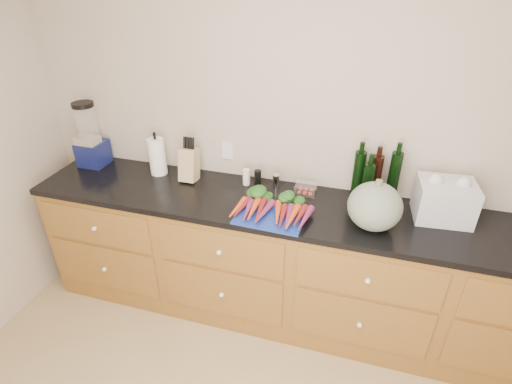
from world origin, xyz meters
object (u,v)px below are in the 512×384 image
(paper_towel, at_px, (157,157))
(blender_appliance, at_px, (90,138))
(carrots, at_px, (273,207))
(cutting_board, at_px, (271,216))
(squash, at_px, (375,206))
(knife_block, at_px, (189,164))
(tomato_box, at_px, (306,189))

(paper_towel, bearing_deg, blender_appliance, -179.72)
(carrots, bearing_deg, cutting_board, -90.00)
(squash, relative_size, blender_appliance, 0.64)
(paper_towel, distance_m, knife_block, 0.26)
(squash, xyz_separation_m, paper_towel, (-1.51, 0.26, -0.01))
(cutting_board, bearing_deg, blender_appliance, 167.77)
(blender_appliance, xyz_separation_m, tomato_box, (1.62, 0.01, -0.18))
(squash, bearing_deg, carrots, -178.25)
(carrots, relative_size, blender_appliance, 0.98)
(carrots, bearing_deg, paper_towel, 163.43)
(squash, relative_size, knife_block, 1.34)
(cutting_board, xyz_separation_m, paper_towel, (-0.92, 0.32, 0.13))
(cutting_board, height_order, carrots, carrots)
(carrots, xyz_separation_m, squash, (0.59, 0.02, 0.10))
(paper_towel, height_order, knife_block, paper_towel)
(carrots, height_order, blender_appliance, blender_appliance)
(cutting_board, bearing_deg, knife_block, 155.79)
(squash, bearing_deg, cutting_board, -173.88)
(blender_appliance, bearing_deg, cutting_board, -12.23)
(paper_towel, bearing_deg, knife_block, -4.47)
(squash, distance_m, knife_block, 1.28)
(carrots, xyz_separation_m, paper_towel, (-0.92, 0.27, 0.09))
(squash, bearing_deg, blender_appliance, 172.95)
(blender_appliance, bearing_deg, knife_block, -1.25)
(blender_appliance, bearing_deg, tomato_box, 0.45)
(cutting_board, distance_m, knife_block, 0.74)
(tomato_box, bearing_deg, knife_block, -177.90)
(blender_appliance, height_order, paper_towel, blender_appliance)
(squash, distance_m, blender_appliance, 2.07)
(carrots, height_order, squash, squash)
(squash, height_order, blender_appliance, blender_appliance)
(carrots, height_order, paper_towel, paper_towel)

